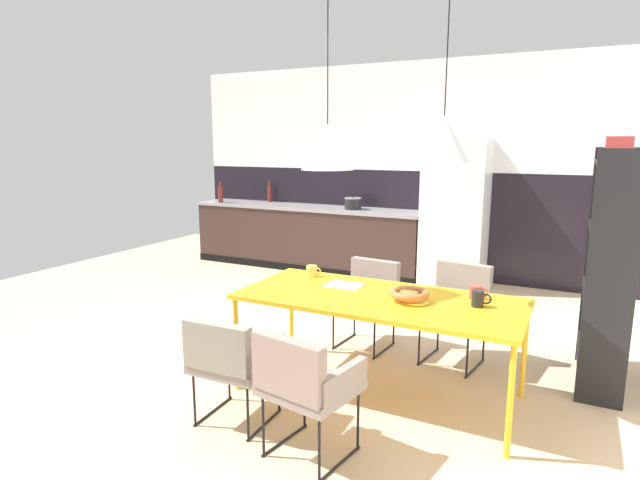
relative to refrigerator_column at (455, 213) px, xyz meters
name	(u,v)px	position (x,y,z in m)	size (l,w,h in m)	color
ground_plane	(268,364)	(-0.80, -3.08, -0.92)	(9.10, 9.10, 0.00)	#CCAD88
back_wall_splashback_dark	(401,222)	(-0.80, 0.36, -0.21)	(6.28, 0.12, 1.41)	black
back_wall_panel_upper	(404,117)	(-0.80, 0.36, 1.20)	(6.28, 0.12, 1.41)	white
kitchen_counter	(306,237)	(-2.10, 0.00, -0.47)	(3.43, 0.63, 0.89)	#372623
refrigerator_column	(455,213)	(0.00, 0.00, 0.00)	(0.75, 0.60, 1.83)	silver
dining_table	(379,302)	(0.16, -3.14, -0.23)	(1.96, 0.88, 0.72)	gold
armchair_near_window	(457,301)	(0.54, -2.31, -0.40)	(0.55, 0.54, 0.81)	gray
armchair_corner_seat	(303,378)	(0.07, -4.09, -0.42)	(0.55, 0.54, 0.77)	gray
armchair_by_stool	(368,292)	(-0.24, -2.32, -0.43)	(0.53, 0.52, 0.75)	gray
armchair_far_side	(230,355)	(-0.52, -3.96, -0.44)	(0.50, 0.48, 0.72)	gray
fruit_bowl	(409,294)	(0.38, -3.15, -0.14)	(0.27, 0.27, 0.08)	#B2662D
open_book	(345,285)	(-0.16, -3.01, -0.19)	(0.27, 0.20, 0.02)	white
mug_tall_blue	(312,271)	(-0.51, -2.86, -0.15)	(0.13, 0.09, 0.09)	gold
mug_white_ceramic	(478,299)	(0.82, -3.06, -0.14)	(0.13, 0.08, 0.11)	black
mug_glass_clear	(476,292)	(0.78, -2.89, -0.15)	(0.13, 0.08, 0.09)	#B23D33
cooking_pot	(353,203)	(-1.37, -0.03, 0.06)	(0.23, 0.23, 0.18)	black
bottle_vinegar_dark	(220,194)	(-3.47, -0.18, 0.11)	(0.07, 0.07, 0.32)	maroon
bottle_spice_small	(270,193)	(-2.84, 0.21, 0.11)	(0.06, 0.06, 0.32)	maroon
open_shelf_unit	(609,261)	(1.59, -2.24, 0.02)	(0.30, 0.82, 1.83)	black
pendant_lamp_over_table_near	(328,147)	(-0.23, -3.17, 0.84)	(0.37, 0.37, 1.17)	black
pendant_lamp_over_table_far	(443,139)	(0.56, -3.10, 0.89)	(0.35, 0.35, 1.12)	black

